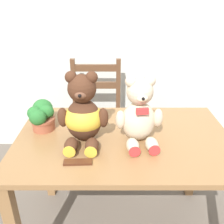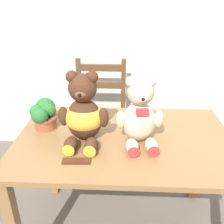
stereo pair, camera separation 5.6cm
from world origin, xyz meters
The scene contains 7 objects.
wall_back centered at (0.00, 1.54, 1.30)m, with size 8.00×0.04×2.60m, color silver.
dining_table centered at (0.00, 0.41, 0.66)m, with size 1.26×0.81×0.78m.
wooden_chair_behind centered at (-0.22, 1.19, 0.49)m, with size 0.44×0.38×1.02m.
teddy_bear_left centered at (-0.23, 0.38, 0.94)m, with size 0.28×0.29×0.40m.
teddy_bear_right centered at (0.08, 0.37, 0.94)m, with size 0.27×0.28×0.38m.
potted_plant centered at (-0.50, 0.51, 0.87)m, with size 0.16×0.21×0.17m.
chocolate_bar centered at (-0.24, 0.16, 0.78)m, with size 0.14×0.04×0.01m, color #472314.
Camera 2 is at (-0.01, -0.84, 1.55)m, focal length 40.00 mm.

